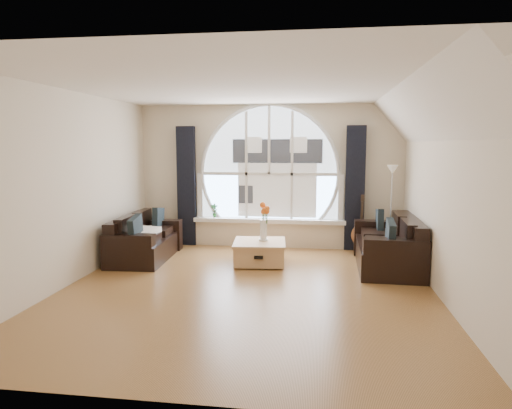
% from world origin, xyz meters
% --- Properties ---
extents(ground, '(5.00, 5.50, 0.01)m').
position_xyz_m(ground, '(0.00, 0.00, 0.00)').
color(ground, brown).
rests_on(ground, ground).
extents(ceiling, '(5.00, 5.50, 0.01)m').
position_xyz_m(ceiling, '(0.00, 0.00, 2.70)').
color(ceiling, silver).
rests_on(ceiling, ground).
extents(wall_back, '(5.00, 0.01, 2.70)m').
position_xyz_m(wall_back, '(0.00, 2.75, 1.35)').
color(wall_back, beige).
rests_on(wall_back, ground).
extents(wall_front, '(5.00, 0.01, 2.70)m').
position_xyz_m(wall_front, '(0.00, -2.75, 1.35)').
color(wall_front, beige).
rests_on(wall_front, ground).
extents(wall_left, '(0.01, 5.50, 2.70)m').
position_xyz_m(wall_left, '(-2.50, 0.00, 1.35)').
color(wall_left, beige).
rests_on(wall_left, ground).
extents(wall_right, '(0.01, 5.50, 2.70)m').
position_xyz_m(wall_right, '(2.50, 0.00, 1.35)').
color(wall_right, beige).
rests_on(wall_right, ground).
extents(attic_slope, '(0.92, 5.50, 0.72)m').
position_xyz_m(attic_slope, '(2.20, 0.00, 2.35)').
color(attic_slope, silver).
rests_on(attic_slope, ground).
extents(arched_window, '(2.60, 0.06, 2.15)m').
position_xyz_m(arched_window, '(0.00, 2.72, 1.62)').
color(arched_window, silver).
rests_on(arched_window, wall_back).
extents(window_sill, '(2.90, 0.22, 0.08)m').
position_xyz_m(window_sill, '(0.00, 2.65, 0.51)').
color(window_sill, white).
rests_on(window_sill, wall_back).
extents(window_frame, '(2.76, 0.08, 2.15)m').
position_xyz_m(window_frame, '(0.00, 2.69, 1.62)').
color(window_frame, white).
rests_on(window_frame, wall_back).
extents(neighbor_house, '(1.70, 0.02, 1.50)m').
position_xyz_m(neighbor_house, '(0.15, 2.71, 1.50)').
color(neighbor_house, silver).
rests_on(neighbor_house, wall_back).
extents(curtain_left, '(0.35, 0.12, 2.30)m').
position_xyz_m(curtain_left, '(-1.60, 2.63, 1.15)').
color(curtain_left, black).
rests_on(curtain_left, ground).
extents(curtain_right, '(0.35, 0.12, 2.30)m').
position_xyz_m(curtain_right, '(1.60, 2.63, 1.15)').
color(curtain_right, black).
rests_on(curtain_right, ground).
extents(sofa_left, '(0.90, 1.68, 0.73)m').
position_xyz_m(sofa_left, '(-2.00, 1.45, 0.40)').
color(sofa_left, black).
rests_on(sofa_left, ground).
extents(sofa_right, '(0.96, 1.85, 0.81)m').
position_xyz_m(sofa_right, '(2.04, 1.43, 0.40)').
color(sofa_right, black).
rests_on(sofa_right, ground).
extents(coffee_chest, '(0.91, 0.91, 0.41)m').
position_xyz_m(coffee_chest, '(-0.01, 1.40, 0.21)').
color(coffee_chest, '#AE8253').
rests_on(coffee_chest, ground).
extents(throw_blanket, '(0.64, 0.64, 0.10)m').
position_xyz_m(throw_blanket, '(-2.01, 1.21, 0.50)').
color(throw_blanket, silver).
rests_on(throw_blanket, sofa_left).
extents(vase_flowers, '(0.24, 0.24, 0.70)m').
position_xyz_m(vase_flowers, '(0.04, 1.48, 0.76)').
color(vase_flowers, white).
rests_on(vase_flowers, coffee_chest).
extents(floor_lamp, '(0.24, 0.24, 1.60)m').
position_xyz_m(floor_lamp, '(2.21, 2.35, 0.80)').
color(floor_lamp, '#B2B2B2').
rests_on(floor_lamp, ground).
extents(guitar, '(0.40, 0.31, 1.06)m').
position_xyz_m(guitar, '(1.73, 2.54, 0.53)').
color(guitar, brown).
rests_on(guitar, ground).
extents(potted_plant, '(0.16, 0.12, 0.27)m').
position_xyz_m(potted_plant, '(-1.06, 2.65, 0.68)').
color(potted_plant, '#1E6023').
rests_on(potted_plant, window_sill).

